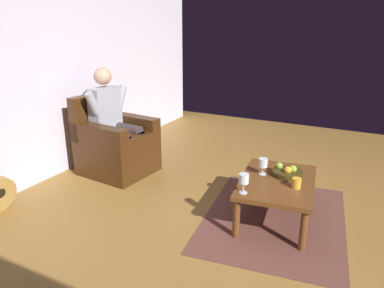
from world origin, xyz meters
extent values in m
plane|color=olive|center=(0.00, 0.00, 0.00)|extent=(7.17, 7.17, 0.00)
cube|color=silver|center=(0.00, -2.88, 1.29)|extent=(6.38, 0.06, 2.59)
cube|color=brown|center=(-0.16, -0.25, 0.00)|extent=(1.78, 1.44, 0.01)
cube|color=#3D220E|center=(-0.40, -2.24, 0.21)|extent=(0.78, 0.84, 0.41)
cube|color=#3D220E|center=(-0.39, -2.18, 0.46)|extent=(0.47, 0.69, 0.10)
cube|color=#3D220E|center=(-0.68, -2.21, 0.53)|extent=(0.22, 0.79, 0.24)
cube|color=#3D220E|center=(-0.12, -2.26, 0.53)|extent=(0.22, 0.79, 0.24)
cube|color=#3D220E|center=(-0.43, -2.57, 0.67)|extent=(0.72, 0.19, 0.52)
cube|color=#9E9FAA|center=(-0.41, -2.40, 0.77)|extent=(0.40, 0.22, 0.51)
sphere|color=tan|center=(-0.41, -2.40, 1.15)|extent=(0.20, 0.20, 0.20)
cylinder|color=#3B2F30|center=(-0.51, -2.18, 0.53)|extent=(0.17, 0.43, 0.13)
cylinder|color=#3B2F30|center=(-0.49, -1.97, 0.26)|extent=(0.13, 0.13, 0.51)
cylinder|color=#9E9FAA|center=(-0.63, -2.33, 0.88)|extent=(0.21, 0.11, 0.29)
cylinder|color=#3B2F30|center=(-0.28, -2.20, 0.53)|extent=(0.17, 0.43, 0.13)
cylinder|color=#3B2F30|center=(-0.26, -1.99, 0.26)|extent=(0.13, 0.13, 0.51)
cylinder|color=#9E9FAA|center=(-0.19, -2.37, 0.88)|extent=(0.21, 0.11, 0.29)
cube|color=brown|center=(-0.16, -0.25, 0.37)|extent=(1.01, 0.75, 0.04)
cylinder|color=brown|center=(-0.61, -0.03, 0.18)|extent=(0.06, 0.06, 0.35)
cylinder|color=brown|center=(0.22, 0.07, 0.18)|extent=(0.06, 0.06, 0.35)
cylinder|color=brown|center=(-0.54, -0.57, 0.18)|extent=(0.06, 0.06, 0.35)
cylinder|color=brown|center=(0.29, -0.46, 0.18)|extent=(0.06, 0.06, 0.35)
cylinder|color=black|center=(0.90, -2.62, 0.19)|extent=(0.10, 0.02, 0.10)
cylinder|color=silver|center=(0.22, -0.44, 0.40)|extent=(0.07, 0.07, 0.01)
cylinder|color=silver|center=(0.22, -0.44, 0.44)|extent=(0.01, 0.01, 0.08)
cylinder|color=silver|center=(0.22, -0.44, 0.52)|extent=(0.08, 0.08, 0.08)
cylinder|color=#590C19|center=(0.22, -0.44, 0.50)|extent=(0.07, 0.07, 0.03)
cylinder|color=silver|center=(-0.23, -0.41, 0.40)|extent=(0.07, 0.07, 0.01)
cylinder|color=silver|center=(-0.23, -0.41, 0.43)|extent=(0.01, 0.01, 0.07)
cylinder|color=silver|center=(-0.23, -0.41, 0.51)|extent=(0.08, 0.08, 0.08)
cylinder|color=#590C19|center=(-0.23, -0.41, 0.49)|extent=(0.07, 0.07, 0.03)
cylinder|color=#3A2C11|center=(-0.30, -0.19, 0.42)|extent=(0.28, 0.28, 0.05)
sphere|color=gold|center=(-0.26, -0.18, 0.46)|extent=(0.07, 0.07, 0.07)
sphere|color=#84AD25|center=(-0.31, -0.15, 0.46)|extent=(0.07, 0.07, 0.07)
sphere|color=olive|center=(-0.33, -0.28, 0.46)|extent=(0.07, 0.07, 0.07)
cylinder|color=gold|center=(-0.08, -0.06, 0.44)|extent=(0.08, 0.08, 0.09)
camera|label=1|loc=(2.84, 0.41, 1.74)|focal=33.74mm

